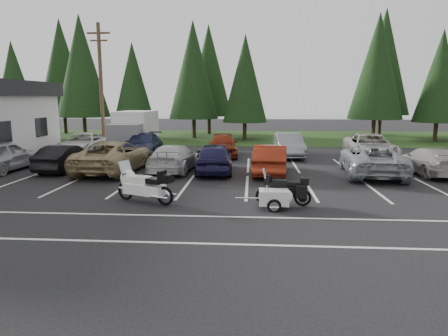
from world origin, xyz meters
TOP-DOWN VIEW (x-y plane):
  - ground at (0.00, 0.00)m, footprint 120.00×120.00m
  - grass_strip at (0.00, 24.00)m, footprint 80.00×16.00m
  - lake_water at (4.00, 55.00)m, footprint 70.00×50.00m
  - utility_pole at (-10.00, 12.00)m, footprint 1.60×0.26m
  - box_truck at (-8.00, 12.50)m, footprint 2.40×5.60m
  - stall_markings at (0.00, 2.00)m, footprint 32.00×16.00m
  - conifer_1 at (-22.00, 21.20)m, footprint 3.96×3.96m
  - conifer_2 at (-16.00, 22.80)m, footprint 5.10×5.10m
  - conifer_3 at (-10.50, 21.40)m, footprint 3.87×3.87m
  - conifer_4 at (-5.00, 22.90)m, footprint 4.80×4.80m
  - conifer_5 at (0.00, 21.60)m, footprint 4.14×4.14m
  - conifer_6 at (12.00, 22.10)m, footprint 4.93×4.93m
  - conifer_7 at (17.50, 21.80)m, footprint 4.27×4.27m
  - conifer_back_a at (-20.00, 27.00)m, footprint 5.28×5.28m
  - conifer_back_b at (-4.00, 27.50)m, footprint 4.97×4.97m
  - conifer_back_c at (14.00, 26.80)m, footprint 5.50×5.50m
  - car_near_0 at (-12.50, 3.96)m, footprint 2.15×4.94m
  - car_near_1 at (-9.27, 4.38)m, footprint 1.69×4.31m
  - car_near_2 at (-6.54, 4.27)m, footprint 3.02×6.09m
  - car_near_3 at (-3.42, 4.62)m, footprint 2.30×5.04m
  - car_near_4 at (-1.25, 4.41)m, footprint 2.15×4.75m
  - car_near_5 at (1.65, 4.24)m, footprint 1.94×4.72m
  - car_near_6 at (6.74, 4.29)m, footprint 3.24×6.03m
  - car_near_7 at (9.75, 4.70)m, footprint 2.23×4.88m
  - car_far_0 at (-10.86, 10.41)m, footprint 2.91×5.61m
  - car_far_1 at (-6.67, 10.26)m, footprint 2.38×5.28m
  - car_far_2 at (-1.24, 10.45)m, footprint 2.25×4.80m
  - car_far_3 at (3.14, 10.46)m, footprint 1.87×4.81m
  - car_far_4 at (8.17, 9.64)m, footprint 3.09×6.00m
  - touring_motorcycle at (-3.26, -1.91)m, footprint 2.90×1.88m
  - cargo_trailer at (1.49, -2.42)m, footprint 1.50×0.85m
  - adventure_motorcycle at (1.85, -1.88)m, footprint 2.30×1.05m

SIDE VIEW (x-z plane):
  - ground at x=0.00m, z-range 0.00..0.00m
  - lake_water at x=4.00m, z-range -0.01..0.01m
  - stall_markings at x=0.00m, z-range 0.00..0.01m
  - grass_strip at x=0.00m, z-range 0.00..0.01m
  - cargo_trailer at x=1.49m, z-range 0.00..0.69m
  - adventure_motorcycle at x=1.85m, z-range 0.00..1.35m
  - car_near_7 at x=9.75m, z-range 0.00..1.38m
  - car_near_1 at x=-9.27m, z-range 0.00..1.40m
  - car_near_3 at x=-3.42m, z-range 0.00..1.43m
  - car_far_1 at x=-6.67m, z-range 0.00..1.50m
  - car_far_0 at x=-10.86m, z-range 0.00..1.51m
  - car_near_5 at x=1.65m, z-range 0.00..1.52m
  - touring_motorcycle at x=-3.26m, z-range 0.00..1.55m
  - car_far_3 at x=3.14m, z-range 0.00..1.56m
  - car_near_4 at x=-1.25m, z-range 0.00..1.58m
  - car_far_2 at x=-1.24m, z-range 0.00..1.59m
  - car_near_6 at x=6.74m, z-range 0.00..1.61m
  - car_far_4 at x=8.17m, z-range 0.00..1.62m
  - car_near_0 at x=-12.50m, z-range 0.00..1.66m
  - car_near_2 at x=-6.54m, z-range 0.00..1.66m
  - box_truck at x=-8.00m, z-range 0.00..2.90m
  - utility_pole at x=-10.00m, z-range 0.20..9.20m
  - conifer_3 at x=-10.50m, z-range 0.76..9.78m
  - conifer_1 at x=-22.00m, z-range 0.78..10.00m
  - conifer_5 at x=0.00m, z-range 0.81..10.45m
  - conifer_7 at x=17.50m, z-range 0.84..10.78m
  - conifer_4 at x=-5.00m, z-range 0.95..12.12m
  - conifer_6 at x=12.00m, z-range 0.97..12.45m
  - conifer_back_b at x=-4.00m, z-range 0.98..12.56m
  - conifer_2 at x=-16.00m, z-range 1.01..12.90m
  - conifer_back_a at x=-20.00m, z-range 1.04..13.34m
  - conifer_back_c at x=14.00m, z-range 1.09..13.90m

